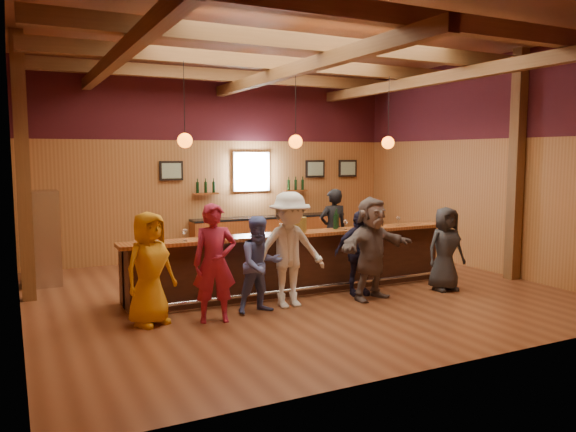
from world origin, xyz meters
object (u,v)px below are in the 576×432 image
(stainless_fridge, at_px, (40,238))
(customer_navy, at_px, (358,253))
(customer_denim, at_px, (260,265))
(back_bar_cabinet, at_px, (270,235))
(customer_white, at_px, (290,250))
(bar_counter, at_px, (292,262))
(bottle_a, at_px, (336,221))
(customer_dark, at_px, (446,249))
(customer_redvest, at_px, (215,263))
(bartender, at_px, (333,230))
(customer_orange, at_px, (150,269))
(customer_brown, at_px, (372,248))
(ice_bucket, at_px, (300,225))

(stainless_fridge, distance_m, customer_navy, 5.98)
(stainless_fridge, relative_size, customer_denim, 1.18)
(back_bar_cabinet, relative_size, customer_white, 2.13)
(bar_counter, relative_size, bottle_a, 17.05)
(back_bar_cabinet, relative_size, customer_dark, 2.61)
(customer_white, bearing_deg, bar_counter, 62.03)
(customer_redvest, height_order, customer_dark, customer_redvest)
(customer_navy, distance_m, bartender, 2.12)
(customer_orange, relative_size, customer_denim, 1.09)
(bartender, bearing_deg, customer_brown, 78.58)
(customer_brown, bearing_deg, bottle_a, 82.45)
(customer_orange, relative_size, ice_bucket, 6.27)
(stainless_fridge, relative_size, customer_navy, 1.20)
(back_bar_cabinet, height_order, stainless_fridge, stainless_fridge)
(customer_orange, xyz_separation_m, bartender, (4.37, 2.12, 0.04))
(bottle_a, bearing_deg, customer_denim, -154.46)
(customer_denim, xyz_separation_m, bartender, (2.68, 2.26, 0.11))
(customer_orange, relative_size, bottle_a, 4.50)
(customer_orange, relative_size, customer_brown, 0.94)
(customer_redvest, relative_size, bottle_a, 4.78)
(customer_orange, height_order, bottle_a, customer_orange)
(stainless_fridge, bearing_deg, ice_bucket, -33.89)
(stainless_fridge, bearing_deg, customer_brown, -36.03)
(ice_bucket, distance_m, bottle_a, 0.85)
(back_bar_cabinet, relative_size, bartender, 2.28)
(customer_brown, xyz_separation_m, ice_bucket, (-0.92, 0.90, 0.36))
(bar_counter, bearing_deg, ice_bucket, -92.44)
(back_bar_cabinet, relative_size, customer_denim, 2.62)
(customer_brown, relative_size, ice_bucket, 6.67)
(customer_brown, bearing_deg, customer_denim, 165.41)
(customer_orange, relative_size, customer_dark, 1.09)
(bartender, distance_m, bottle_a, 1.56)
(customer_orange, height_order, customer_dark, customer_orange)
(customer_dark, bearing_deg, bar_counter, 158.63)
(bottle_a, bearing_deg, bartender, 61.13)
(customer_white, bearing_deg, stainless_fridge, 136.91)
(stainless_fridge, xyz_separation_m, bottle_a, (4.94, -2.62, 0.35))
(customer_dark, bearing_deg, customer_white, -179.02)
(back_bar_cabinet, height_order, customer_dark, customer_dark)
(bar_counter, relative_size, customer_brown, 3.56)
(customer_navy, distance_m, bottle_a, 0.85)
(customer_orange, bearing_deg, back_bar_cabinet, 24.27)
(bar_counter, bearing_deg, customer_dark, -27.21)
(customer_navy, bearing_deg, back_bar_cabinet, 95.68)
(back_bar_cabinet, bearing_deg, stainless_fridge, -168.07)
(customer_denim, distance_m, customer_navy, 2.01)
(back_bar_cabinet, distance_m, customer_dark, 5.03)
(stainless_fridge, height_order, customer_denim, stainless_fridge)
(back_bar_cabinet, xyz_separation_m, bartender, (0.37, -2.42, 0.40))
(customer_dark, bearing_deg, bottle_a, 152.06)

